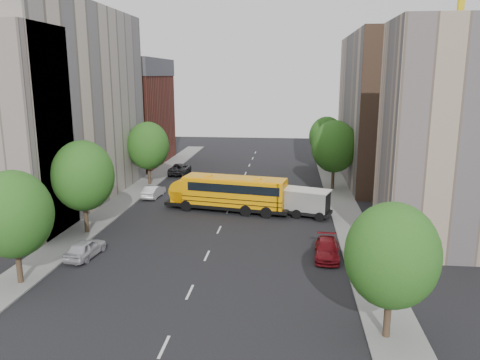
% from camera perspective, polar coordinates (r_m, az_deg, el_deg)
% --- Properties ---
extents(ground, '(120.00, 120.00, 0.00)m').
position_cam_1_polar(ground, '(42.56, -2.16, -5.23)').
color(ground, black).
rests_on(ground, ground).
extents(sidewalk_left, '(3.00, 80.00, 0.12)m').
position_cam_1_polar(sidewalk_left, '(50.04, -14.48, -2.83)').
color(sidewalk_left, slate).
rests_on(sidewalk_left, ground).
extents(sidewalk_right, '(3.00, 80.00, 0.12)m').
position_cam_1_polar(sidewalk_right, '(47.24, 12.71, -3.65)').
color(sidewalk_right, slate).
rests_on(sidewalk_right, ground).
extents(lane_markings, '(0.15, 64.00, 0.01)m').
position_cam_1_polar(lane_markings, '(52.08, -0.58, -1.88)').
color(lane_markings, silver).
rests_on(lane_markings, ground).
extents(building_left_cream, '(10.00, 26.00, 20.00)m').
position_cam_1_polar(building_left_cream, '(52.01, -21.49, 8.40)').
color(building_left_cream, '#BCAD97').
rests_on(building_left_cream, ground).
extents(building_left_redbrick, '(10.00, 15.00, 13.00)m').
position_cam_1_polar(building_left_redbrick, '(72.46, -13.26, 7.09)').
color(building_left_redbrick, maroon).
rests_on(building_left_redbrick, ground).
extents(building_right_near, '(10.00, 7.00, 17.00)m').
position_cam_1_polar(building_right_near, '(37.85, 24.79, 4.58)').
color(building_right_near, tan).
rests_on(building_right_near, ground).
extents(building_right_far, '(10.00, 22.00, 18.00)m').
position_cam_1_polar(building_right_far, '(61.42, 17.66, 8.25)').
color(building_right_far, tan).
rests_on(building_right_far, ground).
extents(building_right_sidewall, '(10.10, 0.30, 18.00)m').
position_cam_1_polar(building_right_sidewall, '(50.71, 20.07, 7.29)').
color(building_right_sidewall, brown).
rests_on(building_right_sidewall, ground).
extents(street_tree_0, '(4.80, 4.80, 7.41)m').
position_cam_1_polar(street_tree_0, '(32.20, -25.90, -3.78)').
color(street_tree_0, '#38281C').
rests_on(street_tree_0, ground).
extents(street_tree_1, '(5.12, 5.12, 7.90)m').
position_cam_1_polar(street_tree_1, '(40.66, -18.59, 0.49)').
color(street_tree_1, '#38281C').
rests_on(street_tree_1, ground).
extents(street_tree_2, '(4.99, 4.99, 7.71)m').
position_cam_1_polar(street_tree_2, '(57.26, -11.14, 4.13)').
color(street_tree_2, '#38281C').
rests_on(street_tree_2, ground).
extents(street_tree_3, '(4.61, 4.61, 7.11)m').
position_cam_1_polar(street_tree_3, '(24.22, 18.03, -8.75)').
color(street_tree_3, '#38281C').
rests_on(street_tree_3, ground).
extents(street_tree_4, '(5.25, 5.25, 8.10)m').
position_cam_1_polar(street_tree_4, '(54.90, 11.41, 4.02)').
color(street_tree_4, '#38281C').
rests_on(street_tree_4, ground).
extents(street_tree_5, '(4.86, 4.86, 7.51)m').
position_cam_1_polar(street_tree_5, '(66.80, 10.50, 5.23)').
color(street_tree_5, '#38281C').
rests_on(street_tree_5, ground).
extents(school_bus, '(12.71, 5.04, 3.50)m').
position_cam_1_polar(school_bus, '(45.72, -1.63, -1.42)').
color(school_bus, black).
rests_on(school_bus, ground).
extents(safari_truck, '(6.55, 4.01, 2.65)m').
position_cam_1_polar(safari_truck, '(44.61, 7.17, -2.60)').
color(safari_truck, black).
rests_on(safari_truck, ground).
extents(parked_car_0, '(1.99, 4.16, 1.37)m').
position_cam_1_polar(parked_car_0, '(36.36, -18.34, -7.90)').
color(parked_car_0, '#B9B7BE').
rests_on(parked_car_0, ground).
extents(parked_car_1, '(1.71, 4.11, 1.32)m').
position_cam_1_polar(parked_car_1, '(52.01, -10.49, -1.37)').
color(parked_car_1, silver).
rests_on(parked_car_1, ground).
extents(parked_car_2, '(2.66, 5.43, 1.48)m').
position_cam_1_polar(parked_car_2, '(63.68, -7.34, 1.37)').
color(parked_car_2, black).
rests_on(parked_car_2, ground).
extents(parked_car_3, '(2.01, 4.46, 1.27)m').
position_cam_1_polar(parked_car_3, '(35.09, 10.56, -8.29)').
color(parked_car_3, maroon).
rests_on(parked_car_3, ground).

